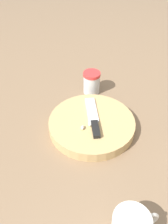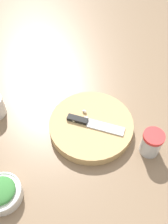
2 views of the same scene
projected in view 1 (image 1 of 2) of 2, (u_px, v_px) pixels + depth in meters
ground_plane at (86, 140)px, 0.80m from camera, size 5.00×5.00×0.00m
cutting_board at (92, 124)px, 0.82m from camera, size 0.28×0.28×0.03m
chef_knife at (93, 119)px, 0.81m from camera, size 0.18×0.13×0.01m
garlic_cloves at (90, 127)px, 0.78m from camera, size 0.06×0.04×0.01m
spice_jar at (92, 82)px, 0.96m from camera, size 0.07×0.07×0.09m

